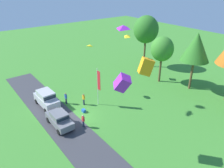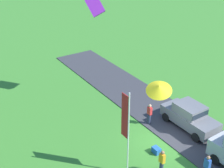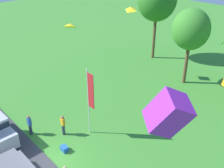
# 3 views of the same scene
# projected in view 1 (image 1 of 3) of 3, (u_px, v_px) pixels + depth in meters

# --- Properties ---
(ground_plane) EXTENTS (120.00, 120.00, 0.00)m
(ground_plane) POSITION_uv_depth(u_px,v_px,m) (77.00, 117.00, 28.26)
(ground_plane) COLOR #3D842D
(pavement_strip) EXTENTS (36.00, 4.40, 0.06)m
(pavement_strip) POSITION_uv_depth(u_px,v_px,m) (62.00, 123.00, 27.06)
(pavement_strip) COLOR #38383D
(pavement_strip) RESTS_ON ground
(car_suv_near_entrance) EXTENTS (4.66, 2.17, 2.28)m
(car_suv_near_entrance) POSITION_uv_depth(u_px,v_px,m) (46.00, 98.00, 30.10)
(car_suv_near_entrance) COLOR #B7B7BC
(car_suv_near_entrance) RESTS_ON ground
(car_sedan_mid_row) EXTENTS (4.41, 1.98, 1.84)m
(car_sedan_mid_row) POSITION_uv_depth(u_px,v_px,m) (59.00, 119.00, 26.14)
(car_sedan_mid_row) COLOR slate
(car_sedan_mid_row) RESTS_ON ground
(person_on_lawn) EXTENTS (0.36, 0.24, 1.71)m
(person_on_lawn) POSITION_uv_depth(u_px,v_px,m) (83.00, 121.00, 26.02)
(person_on_lawn) COLOR #2D334C
(person_on_lawn) RESTS_ON ground
(person_watching_sky) EXTENTS (0.36, 0.24, 1.71)m
(person_watching_sky) POSITION_uv_depth(u_px,v_px,m) (84.00, 99.00, 30.68)
(person_watching_sky) COLOR #2D334C
(person_watching_sky) RESTS_ON ground
(person_beside_suv) EXTENTS (0.36, 0.24, 1.71)m
(person_beside_suv) POSITION_uv_depth(u_px,v_px,m) (66.00, 98.00, 30.91)
(person_beside_suv) COLOR #2D334C
(person_beside_suv) RESTS_ON ground
(tree_left_of_center) EXTENTS (4.75, 4.75, 10.03)m
(tree_left_of_center) POSITION_uv_depth(u_px,v_px,m) (146.00, 30.00, 41.44)
(tree_left_of_center) COLOR brown
(tree_left_of_center) RESTS_ON ground
(tree_lone_near) EXTENTS (3.73, 3.73, 7.86)m
(tree_lone_near) POSITION_uv_depth(u_px,v_px,m) (162.00, 49.00, 35.55)
(tree_lone_near) COLOR brown
(tree_lone_near) RESTS_ON ground
(tree_right_of_center) EXTENTS (4.32, 4.32, 9.13)m
(tree_right_of_center) POSITION_uv_depth(u_px,v_px,m) (196.00, 47.00, 32.55)
(tree_right_of_center) COLOR brown
(tree_right_of_center) RESTS_ON ground
(flag_banner) EXTENTS (0.71, 0.08, 5.49)m
(flag_banner) POSITION_uv_depth(u_px,v_px,m) (98.00, 83.00, 29.44)
(flag_banner) COLOR silver
(flag_banner) RESTS_ON ground
(cooler_box) EXTENTS (0.56, 0.40, 0.40)m
(cooler_box) POSITION_uv_depth(u_px,v_px,m) (84.00, 111.00, 29.26)
(cooler_box) COLOR blue
(cooler_box) RESTS_ON ground
(kite_box_high_left) EXTENTS (1.37, 1.60, 1.58)m
(kite_box_high_left) POSITION_uv_depth(u_px,v_px,m) (146.00, 66.00, 17.32)
(kite_box_high_left) COLOR orange
(kite_delta_over_trees) EXTENTS (1.48, 1.48, 0.63)m
(kite_delta_over_trees) POSITION_uv_depth(u_px,v_px,m) (90.00, 45.00, 30.88)
(kite_delta_over_trees) COLOR yellow
(kite_box_topmost) EXTENTS (1.82, 1.70, 1.92)m
(kite_box_topmost) POSITION_uv_depth(u_px,v_px,m) (122.00, 83.00, 19.40)
(kite_box_topmost) COLOR purple
(kite_diamond_near_flag) EXTENTS (1.13, 0.91, 0.63)m
(kite_diamond_near_flag) POSITION_uv_depth(u_px,v_px,m) (127.00, 36.00, 36.57)
(kite_diamond_near_flag) COLOR yellow
(kite_diamond_trailing_tail) EXTENTS (1.22, 1.25, 0.40)m
(kite_diamond_trailing_tail) POSITION_uv_depth(u_px,v_px,m) (123.00, 27.00, 17.00)
(kite_diamond_trailing_tail) COLOR purple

